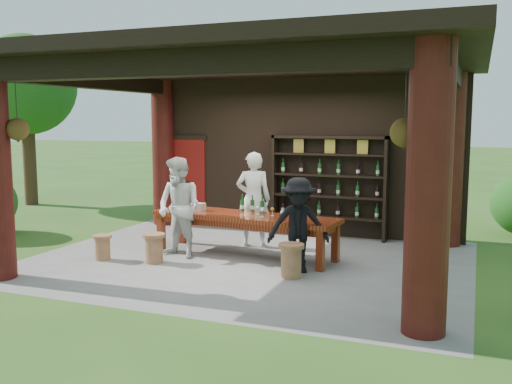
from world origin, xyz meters
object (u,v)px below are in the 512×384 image
(tasting_table, at_px, (244,221))
(stool_near_left, at_px, (154,247))
(stool_far_left, at_px, (103,247))
(guest_woman, at_px, (179,208))
(stool_near_right, at_px, (291,260))
(guest_man, at_px, (298,225))
(wine_shelf, at_px, (329,187))
(host, at_px, (253,199))
(napkin_basket, at_px, (198,207))

(tasting_table, bearing_deg, stool_near_left, -140.12)
(stool_near_left, distance_m, stool_far_left, 0.95)
(guest_woman, bearing_deg, stool_near_right, -0.21)
(stool_near_right, bearing_deg, guest_man, 89.81)
(wine_shelf, bearing_deg, host, -130.66)
(stool_far_left, bearing_deg, host, 44.53)
(wine_shelf, xyz_separation_m, tasting_table, (-0.99, -2.14, -0.42))
(tasting_table, xyz_separation_m, guest_man, (1.22, -0.71, 0.13))
(stool_near_right, bearing_deg, guest_woman, 166.13)
(stool_near_left, xyz_separation_m, stool_far_left, (-0.94, -0.15, -0.03))
(wine_shelf, distance_m, stool_far_left, 4.67)
(stool_near_left, distance_m, host, 2.24)
(stool_near_right, height_order, napkin_basket, napkin_basket)
(wine_shelf, relative_size, guest_woman, 1.35)
(host, distance_m, guest_woman, 1.58)
(host, distance_m, napkin_basket, 1.10)
(tasting_table, height_order, host, host)
(stool_near_right, height_order, stool_far_left, stool_near_right)
(stool_near_left, bearing_deg, tasting_table, 39.88)
(stool_far_left, distance_m, guest_man, 3.48)
(tasting_table, distance_m, stool_far_left, 2.52)
(tasting_table, relative_size, stool_near_right, 6.63)
(tasting_table, distance_m, stool_near_left, 1.66)
(wine_shelf, bearing_deg, guest_man, -85.45)
(tasting_table, distance_m, guest_man, 1.42)
(tasting_table, height_order, stool_far_left, tasting_table)
(tasting_table, bearing_deg, guest_man, -30.10)
(stool_near_left, bearing_deg, napkin_basket, 76.67)
(host, height_order, guest_man, host)
(tasting_table, relative_size, guest_woman, 1.98)
(guest_woman, bearing_deg, stool_near_left, -97.35)
(host, height_order, guest_woman, host)
(guest_woman, relative_size, napkin_basket, 6.83)
(stool_near_left, bearing_deg, stool_near_right, -0.49)
(guest_man, bearing_deg, tasting_table, 127.13)
(stool_far_left, height_order, guest_woman, guest_woman)
(wine_shelf, distance_m, stool_near_right, 3.30)
(host, xyz_separation_m, napkin_basket, (-0.83, -0.73, -0.09))
(guest_man, height_order, napkin_basket, guest_man)
(stool_near_right, xyz_separation_m, napkin_basket, (-2.19, 1.14, 0.54))
(stool_far_left, bearing_deg, stool_near_left, 9.09)
(stool_near_right, distance_m, napkin_basket, 2.53)
(stool_near_left, relative_size, stool_far_left, 1.14)
(guest_woman, bearing_deg, tasting_table, 39.48)
(stool_near_left, relative_size, napkin_basket, 1.94)
(stool_near_left, xyz_separation_m, stool_near_right, (2.46, -0.02, 0.01))
(guest_man, bearing_deg, stool_far_left, 165.26)
(guest_woman, bearing_deg, napkin_basket, 97.79)
(stool_near_left, xyz_separation_m, host, (1.09, 1.85, 0.64))
(tasting_table, bearing_deg, wine_shelf, 65.11)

